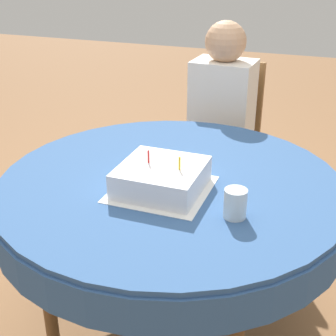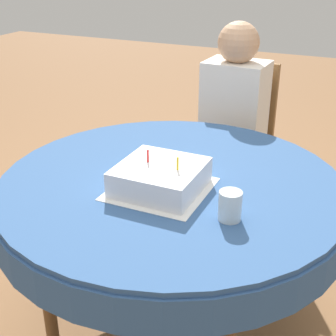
{
  "view_description": "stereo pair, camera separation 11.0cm",
  "coord_description": "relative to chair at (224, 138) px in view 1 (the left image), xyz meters",
  "views": [
    {
      "loc": [
        0.55,
        -1.48,
        1.51
      ],
      "look_at": [
        -0.0,
        -0.03,
        0.77
      ],
      "focal_mm": 50.0,
      "sensor_mm": 36.0,
      "label": 1
    },
    {
      "loc": [
        0.65,
        -1.44,
        1.51
      ],
      "look_at": [
        -0.0,
        -0.03,
        0.77
      ],
      "focal_mm": 50.0,
      "sensor_mm": 36.0,
      "label": 2
    }
  ],
  "objects": [
    {
      "name": "ground_plane",
      "position": [
        0.04,
        -1.01,
        -0.5
      ],
      "size": [
        12.0,
        12.0,
        0.0
      ],
      "primitive_type": "plane",
      "color": "#8C603D"
    },
    {
      "name": "dining_table",
      "position": [
        0.04,
        -1.01,
        0.14
      ],
      "size": [
        1.32,
        1.32,
        0.71
      ],
      "color": "#335689",
      "rests_on": "ground_plane"
    },
    {
      "name": "chair",
      "position": [
        0.0,
        0.0,
        0.0
      ],
      "size": [
        0.42,
        0.42,
        0.93
      ],
      "rotation": [
        0.0,
        0.0,
        -0.05
      ],
      "color": "brown",
      "rests_on": "ground_plane"
    },
    {
      "name": "person",
      "position": [
        -0.0,
        -0.1,
        0.21
      ],
      "size": [
        0.34,
        0.35,
        1.17
      ],
      "rotation": [
        0.0,
        0.0,
        -0.05
      ],
      "color": "tan",
      "rests_on": "ground_plane"
    },
    {
      "name": "napkin",
      "position": [
        0.04,
        -1.1,
        0.22
      ],
      "size": [
        0.34,
        0.34,
        0.0
      ],
      "color": "white",
      "rests_on": "dining_table"
    },
    {
      "name": "birthday_cake",
      "position": [
        0.04,
        -1.1,
        0.27
      ],
      "size": [
        0.29,
        0.29,
        0.14
      ],
      "color": "white",
      "rests_on": "dining_table"
    },
    {
      "name": "drinking_glass",
      "position": [
        0.33,
        -1.2,
        0.27
      ],
      "size": [
        0.08,
        0.08,
        0.1
      ],
      "color": "silver",
      "rests_on": "dining_table"
    }
  ]
}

